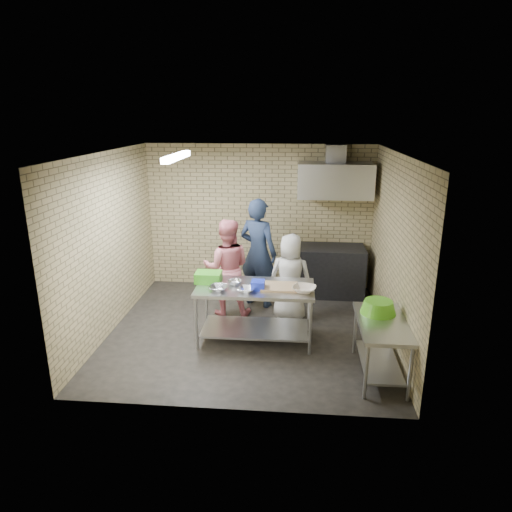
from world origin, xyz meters
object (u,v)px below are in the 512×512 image
Objects in this scene: green_basin at (378,307)px; bottle_red at (337,183)px; man_navy at (258,253)px; woman_pink at (227,268)px; bottle_green at (359,184)px; blue_tub at (258,285)px; green_crate at (208,277)px; woman_white at (290,278)px; prep_table at (255,313)px; stove at (331,271)px; side_counter at (380,348)px.

bottle_red is (-0.38, 2.74, 1.19)m from green_basin.
man_navy is 0.67m from woman_pink.
bottle_red is at bearing 180.00° from bottle_green.
woman_pink reaches higher than blue_tub.
green_crate is 3.32m from bottle_green.
prep_table is at bearing 68.02° from woman_white.
bottle_green is at bearing 54.53° from blue_tub.
prep_table is at bearing 116.57° from blue_tub.
man_navy is at bearing -154.97° from stove.
prep_table is at bearing -127.53° from bottle_green.
stove is at bearing -101.77° from bottle_red.
green_basin is 0.24× the size of man_navy.
blue_tub is 1.00m from woman_white.
side_counter is at bearing -90.00° from bottle_green.
woman_pink is at bearing -149.70° from bottle_green.
prep_table is at bearing -122.25° from stove.
bottle_green is 2.83m from woman_pink.
bottle_green is 2.21m from man_navy.
green_basin is (2.35, -0.69, -0.08)m from green_crate.
woman_pink is at bearing 121.14° from blue_tub.
prep_table is 1.43m from man_navy.
woman_white reaches higher than stove.
green_basin reaches higher than prep_table.
bottle_red is at bearing -148.81° from woman_pink.
bottle_red is (1.97, 2.05, 1.11)m from green_crate.
bottle_red is 0.11× the size of woman_pink.
man_navy is at bearing -140.72° from woman_pink.
green_basin is 2.63m from woman_pink.
blue_tub is 0.10× the size of man_navy.
woman_white is at bearing 170.06° from woman_pink.
man_navy is at bearing 62.51° from green_crate.
green_crate is at bearing -136.62° from stove.
man_navy reaches higher than prep_table.
green_basin is at bearing -16.23° from blue_tub.
woman_pink is (0.16, 0.76, -0.11)m from green_crate.
blue_tub is at bearing -16.35° from green_crate.
woman_white is at bearing 63.18° from blue_tub.
bottle_green is at bearing 52.47° from prep_table.
prep_table is 1.04× the size of woman_pink.
bottle_green is at bearing 90.00° from side_counter.
woman_pink reaches higher than stove.
woman_pink is 1.14× the size of woman_white.
stove is at bearing -153.46° from woman_pink.
woman_white reaches higher than green_basin.
side_counter is at bearing -85.43° from green_basin.
side_counter is 0.64× the size of man_navy.
bottle_green reaches higher than side_counter.
prep_table is at bearing -9.73° from green_crate.
blue_tub reaches higher than side_counter.
side_counter is at bearing 136.82° from woman_white.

